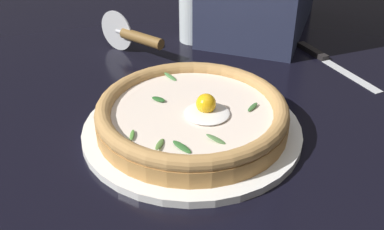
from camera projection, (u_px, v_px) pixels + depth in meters
ground_plane at (226, 135)px, 0.72m from camera, size 2.40×2.40×0.03m
pizza_plate at (192, 129)px, 0.69m from camera, size 0.33×0.33×0.01m
pizza at (192, 114)px, 0.68m from camera, size 0.29×0.29×0.06m
pizza_cutter at (134, 36)px, 0.91m from camera, size 0.16×0.05×0.08m
table_knife at (324, 59)px, 0.91m from camera, size 0.19×0.16×0.01m
drinking_glass at (194, 16)px, 0.97m from camera, size 0.06×0.06×0.13m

